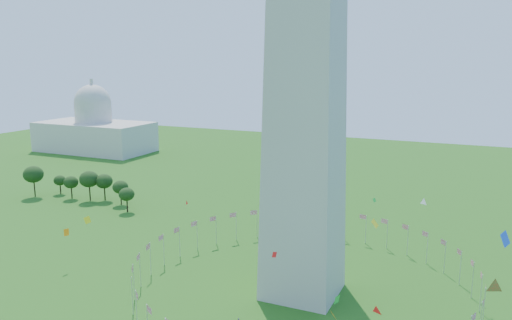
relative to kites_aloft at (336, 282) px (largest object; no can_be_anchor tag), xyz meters
The scene contains 4 objects.
flag_ring 35.47m from the kites_aloft, 118.53° to the left, with size 80.24×80.24×9.00m.
capitol_building 252.06m from the kites_aloft, 140.93° to the left, with size 70.00×35.00×46.00m, color beige, non-canonical shape.
kites_aloft is the anchor object (origin of this frame).
tree_line_west 142.31m from the kites_aloft, 150.73° to the left, with size 55.32×15.06×12.59m.
Camera 1 is at (35.84, -57.26, 55.36)m, focal length 35.00 mm.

